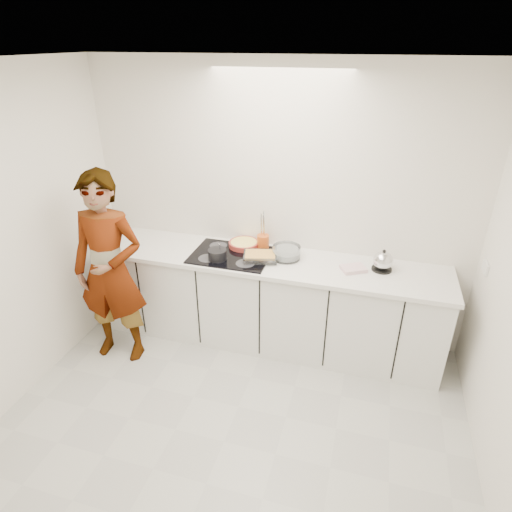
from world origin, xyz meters
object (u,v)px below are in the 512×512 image
(saucepan, at_px, (217,254))
(kettle, at_px, (383,261))
(baking_dish, at_px, (260,256))
(tart_dish, at_px, (244,244))
(cook, at_px, (110,271))
(mixing_bowl, at_px, (286,253))
(hob, at_px, (231,255))
(utensil_crock, at_px, (263,242))

(saucepan, bearing_deg, kettle, 8.97)
(saucepan, distance_m, baking_dish, 0.39)
(tart_dish, xyz_separation_m, cook, (-1.00, -0.73, -0.06))
(mixing_bowl, distance_m, kettle, 0.85)
(baking_dish, bearing_deg, tart_dish, 135.47)
(tart_dish, height_order, cook, cook)
(saucepan, relative_size, cook, 0.10)
(cook, bearing_deg, mixing_bowl, 18.00)
(mixing_bowl, bearing_deg, tart_dish, 166.36)
(saucepan, xyz_separation_m, baking_dish, (0.37, 0.10, -0.02))
(kettle, bearing_deg, baking_dish, -173.29)
(cook, bearing_deg, saucepan, 20.33)
(hob, bearing_deg, utensil_crock, 40.90)
(kettle, bearing_deg, utensil_crock, 174.03)
(tart_dish, height_order, baking_dish, baking_dish)
(tart_dish, height_order, saucepan, saucepan)
(tart_dish, distance_m, mixing_bowl, 0.45)
(kettle, xyz_separation_m, cook, (-2.29, -0.64, -0.10))
(utensil_crock, relative_size, cook, 0.08)
(saucepan, bearing_deg, utensil_crock, 45.68)
(hob, height_order, utensil_crock, utensil_crock)
(mixing_bowl, relative_size, kettle, 1.27)
(hob, distance_m, cook, 1.08)
(cook, bearing_deg, kettle, 10.13)
(saucepan, height_order, mixing_bowl, saucepan)
(mixing_bowl, relative_size, utensil_crock, 1.82)
(baking_dish, relative_size, kettle, 1.66)
(mixing_bowl, bearing_deg, saucepan, -160.05)
(saucepan, xyz_separation_m, mixing_bowl, (0.59, 0.21, -0.01))
(kettle, bearing_deg, cook, -164.40)
(hob, xyz_separation_m, utensil_crock, (0.25, 0.21, 0.06))
(tart_dish, relative_size, utensil_crock, 2.62)
(tart_dish, relative_size, baking_dish, 1.10)
(baking_dish, xyz_separation_m, cook, (-1.23, -0.51, -0.06))
(hob, bearing_deg, kettle, 4.19)
(tart_dish, height_order, utensil_crock, utensil_crock)
(saucepan, relative_size, baking_dish, 0.50)
(hob, relative_size, saucepan, 4.22)
(baking_dish, relative_size, cook, 0.19)
(utensil_crock, bearing_deg, mixing_bowl, -26.48)
(mixing_bowl, height_order, kettle, kettle)
(saucepan, relative_size, kettle, 0.83)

